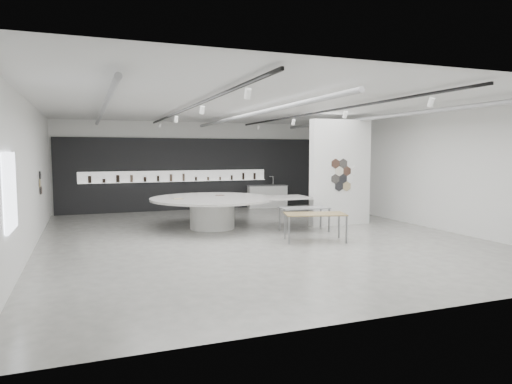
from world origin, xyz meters
name	(u,v)px	position (x,y,z in m)	size (l,w,h in m)	color
room	(252,167)	(-0.09, 0.00, 2.07)	(12.02, 14.02, 3.82)	#9F9D95
back_wall_display	(198,174)	(-0.08, 6.93, 1.54)	(11.80, 0.27, 3.10)	black
partition_column	(340,173)	(3.50, 1.00, 1.80)	(2.20, 0.38, 3.60)	white
display_island	(215,208)	(-0.74, 1.76, 0.67)	(5.17, 4.05, 1.03)	white
sample_table_wood	(315,215)	(1.31, -1.33, 0.73)	(1.84, 1.25, 0.79)	olive
sample_table_stone	(304,209)	(1.73, 0.18, 0.70)	(1.56, 0.88, 0.77)	gray
kitchen_counter	(267,196)	(3.04, 6.54, 0.51)	(1.86, 0.92, 1.40)	white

